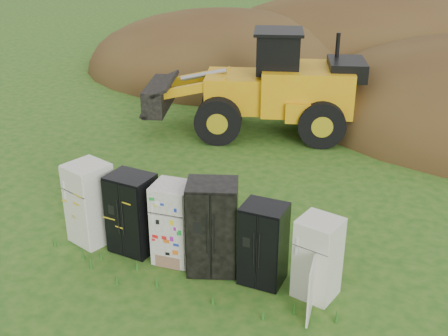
% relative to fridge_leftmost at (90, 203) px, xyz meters
% --- Properties ---
extents(ground, '(120.00, 120.00, 0.00)m').
position_rel_fridge_leftmost_xyz_m(ground, '(2.51, -0.01, -0.90)').
color(ground, '#1E5215').
rests_on(ground, ground).
extents(fridge_leftmost, '(0.99, 0.97, 1.80)m').
position_rel_fridge_leftmost_xyz_m(fridge_leftmost, '(0.00, 0.00, 0.00)').
color(fridge_leftmost, white).
rests_on(fridge_leftmost, ground).
extents(fridge_black_side, '(0.96, 0.79, 1.72)m').
position_rel_fridge_leftmost_xyz_m(fridge_black_side, '(1.02, 0.02, -0.04)').
color(fridge_black_side, black).
rests_on(fridge_black_side, ground).
extents(fridge_sticker, '(0.81, 0.75, 1.71)m').
position_rel_fridge_leftmost_xyz_m(fridge_sticker, '(1.99, 0.00, -0.05)').
color(fridge_sticker, white).
rests_on(fridge_sticker, ground).
extents(fridge_dark_mid, '(1.18, 1.07, 1.90)m').
position_rel_fridge_leftmost_xyz_m(fridge_dark_mid, '(2.85, -0.01, 0.05)').
color(fridge_dark_mid, black).
rests_on(fridge_dark_mid, ground).
extents(fridge_black_right, '(0.83, 0.70, 1.63)m').
position_rel_fridge_leftmost_xyz_m(fridge_black_right, '(3.90, -0.01, -0.08)').
color(fridge_black_right, black).
rests_on(fridge_black_right, ground).
extents(fridge_open_door, '(0.86, 0.82, 1.59)m').
position_rel_fridge_leftmost_xyz_m(fridge_open_door, '(4.97, -0.05, -0.10)').
color(fridge_open_door, white).
rests_on(fridge_open_door, ground).
extents(wheel_loader, '(7.40, 4.73, 3.33)m').
position_rel_fridge_leftmost_xyz_m(wheel_loader, '(0.83, 7.66, 0.76)').
color(wheel_loader, gold).
rests_on(wheel_loader, ground).
extents(dirt_mound_left, '(13.68, 10.26, 5.58)m').
position_rel_fridge_leftmost_xyz_m(dirt_mound_left, '(-2.61, 14.53, -0.90)').
color(dirt_mound_left, '#462C16').
rests_on(dirt_mound_left, ground).
extents(dirt_mound_back, '(17.65, 11.77, 7.16)m').
position_rel_fridge_leftmost_xyz_m(dirt_mound_back, '(3.68, 17.89, -0.90)').
color(dirt_mound_back, '#462C16').
rests_on(dirt_mound_back, ground).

